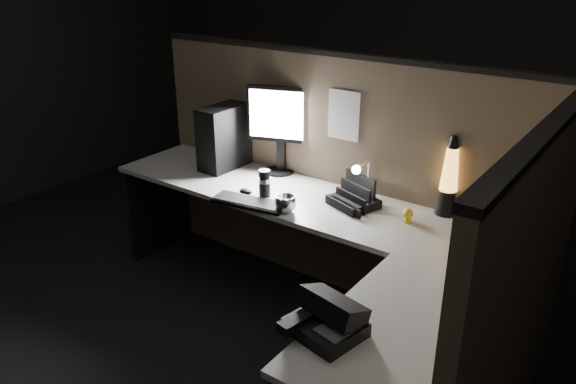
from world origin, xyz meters
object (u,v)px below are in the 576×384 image
Objects in this scene: pc_tower at (226,136)px; keyboard at (249,203)px; lava_lamp at (449,182)px; monitor at (281,121)px; desk_phone at (327,318)px.

keyboard is (0.52, -0.40, -0.20)m from pc_tower.
lava_lamp reaches higher than keyboard.
pc_tower is 0.68m from keyboard.
desk_phone is (1.13, -1.25, -0.28)m from monitor.
lava_lamp is at bearing 102.59° from desk_phone.
pc_tower is 1.87m from desk_phone.
monitor reaches higher than desk_phone.
pc_tower is 0.94× the size of keyboard.
lava_lamp is 1.49× the size of desk_phone.
lava_lamp is (1.46, 0.14, -0.02)m from pc_tower.
lava_lamp reaches higher than pc_tower.
desk_phone is at bearing -46.60° from keyboard.
pc_tower is 1.47m from lava_lamp.
monitor is 1.26× the size of lava_lamp.
monitor reaches higher than keyboard.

